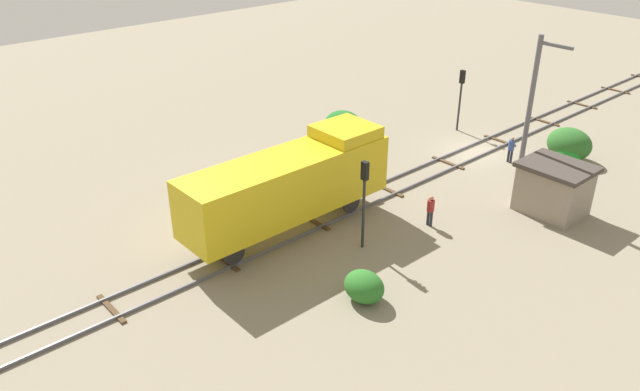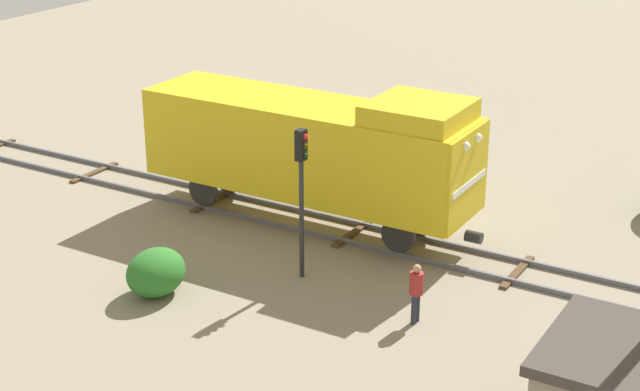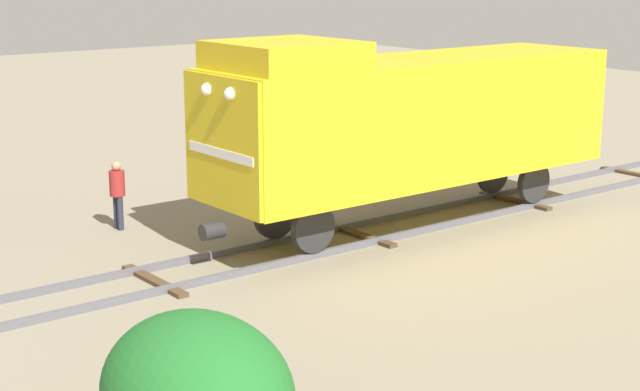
% 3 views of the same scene
% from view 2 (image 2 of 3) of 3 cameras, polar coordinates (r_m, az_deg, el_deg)
% --- Properties ---
extents(locomotive, '(2.90, 11.60, 4.60)m').
position_cam_2_polar(locomotive, '(31.28, -0.41, 2.92)').
color(locomotive, gold).
rests_on(locomotive, railway_track).
extents(traffic_signal_mid, '(0.32, 0.34, 4.52)m').
position_cam_2_polar(traffic_signal_mid, '(27.61, -1.08, 1.10)').
color(traffic_signal_mid, '#262628').
rests_on(traffic_signal_mid, ground).
extents(worker_by_signal, '(0.38, 0.38, 1.70)m').
position_cam_2_polar(worker_by_signal, '(26.07, 5.62, -5.42)').
color(worker_by_signal, '#262B38').
rests_on(worker_by_signal, ground).
extents(bush_back, '(1.85, 1.52, 1.35)m').
position_cam_2_polar(bush_back, '(27.94, -9.52, -4.43)').
color(bush_back, '#2A6D26').
rests_on(bush_back, ground).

